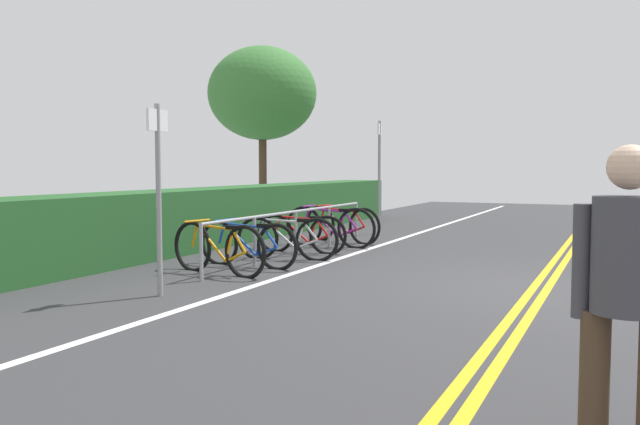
# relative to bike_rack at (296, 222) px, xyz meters

# --- Properties ---
(ground_plane) EXTENTS (36.96, 12.71, 0.05)m
(ground_plane) POSITION_rel_bike_rack_xyz_m (-1.45, -3.96, -0.58)
(ground_plane) COLOR #353538
(centre_line_yellow_inner) EXTENTS (33.26, 0.10, 0.00)m
(centre_line_yellow_inner) POSITION_rel_bike_rack_xyz_m (-1.45, -4.04, -0.55)
(centre_line_yellow_inner) COLOR gold
(centre_line_yellow_inner) RESTS_ON ground_plane
(centre_line_yellow_outer) EXTENTS (33.26, 0.10, 0.00)m
(centre_line_yellow_outer) POSITION_rel_bike_rack_xyz_m (-1.45, -3.88, -0.55)
(centre_line_yellow_outer) COLOR gold
(centre_line_yellow_outer) RESTS_ON ground_plane
(bike_lane_stripe_white) EXTENTS (33.26, 0.12, 0.00)m
(bike_lane_stripe_white) POSITION_rel_bike_rack_xyz_m (-1.45, -0.78, -0.55)
(bike_lane_stripe_white) COLOR white
(bike_lane_stripe_white) RESTS_ON ground_plane
(bike_rack) EXTENTS (5.34, 0.05, 0.74)m
(bike_rack) POSITION_rel_bike_rack_xyz_m (0.00, 0.00, 0.00)
(bike_rack) COLOR #9EA0A5
(bike_rack) RESTS_ON ground_plane
(bicycle_0) EXTENTS (0.51, 1.70, 0.74)m
(bicycle_0) POSITION_rel_bike_rack_xyz_m (-2.08, 0.12, -0.20)
(bicycle_0) COLOR black
(bicycle_0) RESTS_ON ground_plane
(bicycle_1) EXTENTS (0.46, 1.71, 0.71)m
(bicycle_1) POSITION_rel_bike_rack_xyz_m (-1.36, 0.10, -0.22)
(bicycle_1) COLOR black
(bicycle_1) RESTS_ON ground_plane
(bicycle_2) EXTENTS (0.47, 1.65, 0.71)m
(bicycle_2) POSITION_rel_bike_rack_xyz_m (-0.44, -0.07, -0.22)
(bicycle_2) COLOR black
(bicycle_2) RESTS_ON ground_plane
(bicycle_3) EXTENTS (0.46, 1.63, 0.69)m
(bicycle_3) POSITION_rel_bike_rack_xyz_m (0.38, 0.09, -0.23)
(bicycle_3) COLOR black
(bicycle_3) RESTS_ON ground_plane
(bicycle_4) EXTENTS (0.46, 1.81, 0.77)m
(bicycle_4) POSITION_rel_bike_rack_xyz_m (1.36, 0.00, -0.19)
(bicycle_4) COLOR black
(bicycle_4) RESTS_ON ground_plane
(bicycle_5) EXTENTS (0.57, 1.74, 0.73)m
(bicycle_5) POSITION_rel_bike_rack_xyz_m (2.09, 0.08, -0.21)
(bicycle_5) COLOR black
(bicycle_5) RESTS_ON ground_plane
(pedestrian) EXTENTS (0.32, 0.49, 1.55)m
(pedestrian) POSITION_rel_bike_rack_xyz_m (-6.19, -4.87, 0.33)
(pedestrian) COLOR #4C3826
(pedestrian) RESTS_ON ground_plane
(sign_post_near) EXTENTS (0.36, 0.06, 2.14)m
(sign_post_near) POSITION_rel_bike_rack_xyz_m (-3.64, -0.14, 0.74)
(sign_post_near) COLOR gray
(sign_post_near) RESTS_ON ground_plane
(sign_post_far) EXTENTS (0.36, 0.09, 2.42)m
(sign_post_far) POSITION_rel_bike_rack_xyz_m (3.83, -0.05, 0.89)
(sign_post_far) COLOR gray
(sign_post_far) RESTS_ON ground_plane
(hedge_backdrop) EXTENTS (14.29, 1.10, 1.05)m
(hedge_backdrop) POSITION_rel_bike_rack_xyz_m (1.50, 2.15, -0.03)
(hedge_backdrop) COLOR #235626
(hedge_backdrop) RESTS_ON ground_plane
(tree_mid) EXTENTS (2.89, 2.89, 4.62)m
(tree_mid) POSITION_rel_bike_rack_xyz_m (5.93, 4.01, 2.83)
(tree_mid) COLOR #473323
(tree_mid) RESTS_ON ground_plane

